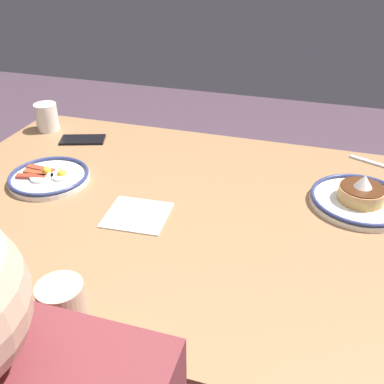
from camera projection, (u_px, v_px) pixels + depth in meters
ground_plane at (175, 383)px, 1.50m from camera, size 6.00×6.00×0.00m
dining_table at (170, 232)px, 1.16m from camera, size 1.32×0.93×0.73m
plate_near_main at (360, 198)px, 1.11m from camera, size 0.25×0.25×0.09m
plate_center_pancakes at (49, 177)px, 1.22m from camera, size 0.22×0.22×0.04m
coffee_mug at (47, 116)px, 1.51m from camera, size 0.08×0.11×0.09m
cell_phone at (83, 140)px, 1.45m from camera, size 0.16×0.11×0.01m
paper_napkin at (137, 215)px, 1.08m from camera, size 0.16×0.15×0.00m
fork_near at (384, 166)px, 1.29m from camera, size 0.19×0.10×0.01m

